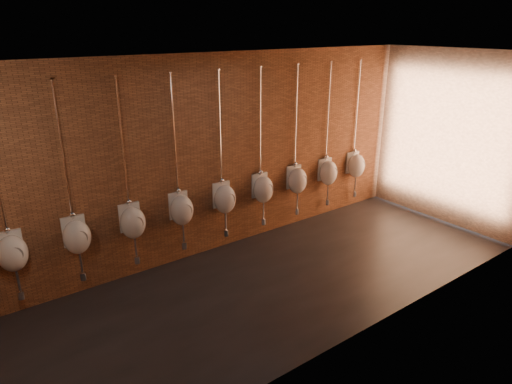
# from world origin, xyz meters

# --- Properties ---
(ground) EXTENTS (8.50, 8.50, 0.00)m
(ground) POSITION_xyz_m (0.00, 0.00, 0.00)
(ground) COLOR black
(ground) RESTS_ON ground
(room_shell) EXTENTS (8.54, 3.04, 3.22)m
(room_shell) POSITION_xyz_m (0.00, 0.00, 2.01)
(room_shell) COLOR black
(room_shell) RESTS_ON ground
(urinal_0) EXTENTS (0.39, 0.35, 2.72)m
(urinal_0) POSITION_xyz_m (-2.92, 1.37, 0.92)
(urinal_0) COLOR white
(urinal_0) RESTS_ON ground
(urinal_1) EXTENTS (0.39, 0.35, 2.72)m
(urinal_1) POSITION_xyz_m (-2.14, 1.37, 0.92)
(urinal_1) COLOR white
(urinal_1) RESTS_ON ground
(urinal_2) EXTENTS (0.39, 0.35, 2.72)m
(urinal_2) POSITION_xyz_m (-1.35, 1.37, 0.92)
(urinal_2) COLOR white
(urinal_2) RESTS_ON ground
(urinal_3) EXTENTS (0.39, 0.35, 2.72)m
(urinal_3) POSITION_xyz_m (-0.56, 1.37, 0.92)
(urinal_3) COLOR white
(urinal_3) RESTS_ON ground
(urinal_4) EXTENTS (0.39, 0.35, 2.72)m
(urinal_4) POSITION_xyz_m (0.22, 1.37, 0.92)
(urinal_4) COLOR white
(urinal_4) RESTS_ON ground
(urinal_5) EXTENTS (0.39, 0.35, 2.72)m
(urinal_5) POSITION_xyz_m (1.01, 1.37, 0.92)
(urinal_5) COLOR white
(urinal_5) RESTS_ON ground
(urinal_6) EXTENTS (0.39, 0.35, 2.72)m
(urinal_6) POSITION_xyz_m (1.80, 1.37, 0.92)
(urinal_6) COLOR white
(urinal_6) RESTS_ON ground
(urinal_7) EXTENTS (0.39, 0.35, 2.72)m
(urinal_7) POSITION_xyz_m (2.58, 1.37, 0.92)
(urinal_7) COLOR white
(urinal_7) RESTS_ON ground
(urinal_8) EXTENTS (0.39, 0.35, 2.72)m
(urinal_8) POSITION_xyz_m (3.37, 1.37, 0.92)
(urinal_8) COLOR white
(urinal_8) RESTS_ON ground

